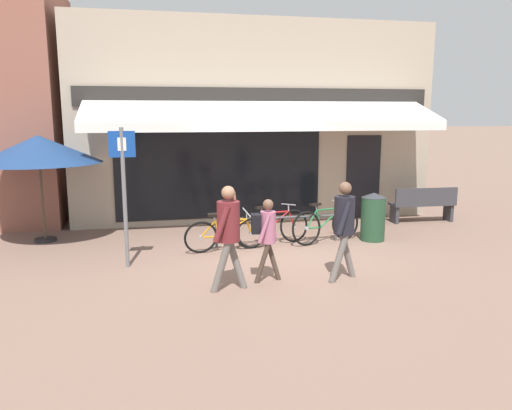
{
  "coord_description": "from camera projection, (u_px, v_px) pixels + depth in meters",
  "views": [
    {
      "loc": [
        -2.25,
        -8.97,
        2.66
      ],
      "look_at": [
        -0.45,
        -0.48,
        1.05
      ],
      "focal_mm": 35.0,
      "sensor_mm": 36.0,
      "label": 1
    }
  ],
  "objects": [
    {
      "name": "cafe_parasol",
      "position": [
        38.0,
        149.0,
        10.14
      ],
      "size": [
        2.51,
        2.51,
        2.21
      ],
      "color": "#4C3D2D",
      "rests_on": "ground_plane"
    },
    {
      "name": "pedestrian_second_adult",
      "position": [
        344.0,
        220.0,
        7.92
      ],
      "size": [
        0.54,
        0.54,
        1.61
      ],
      "rotation": [
        0.0,
        0.0,
        0.03
      ],
      "color": "slate",
      "rests_on": "ground_plane"
    },
    {
      "name": "park_bench",
      "position": [
        423.0,
        204.0,
        12.21
      ],
      "size": [
        1.61,
        0.49,
        0.87
      ],
      "rotation": [
        0.0,
        0.0,
        -0.03
      ],
      "color": "#38383D",
      "rests_on": "ground_plane"
    },
    {
      "name": "parking_sign",
      "position": [
        124.0,
        183.0,
        8.46
      ],
      "size": [
        0.44,
        0.07,
        2.42
      ],
      "color": "slate",
      "rests_on": "ground_plane"
    },
    {
      "name": "bicycle_orange",
      "position": [
        226.0,
        234.0,
        9.64
      ],
      "size": [
        1.67,
        0.52,
        0.82
      ],
      "rotation": [
        0.15,
        0.0,
        0.11
      ],
      "color": "black",
      "rests_on": "ground_plane"
    },
    {
      "name": "pedestrian_child",
      "position": [
        266.0,
        230.0,
        7.84
      ],
      "size": [
        0.51,
        0.34,
        1.34
      ],
      "rotation": [
        0.0,
        0.0,
        -0.13
      ],
      "color": "#47382D",
      "rests_on": "ground_plane"
    },
    {
      "name": "shop_front",
      "position": [
        248.0,
        121.0,
        13.32
      ],
      "size": [
        8.94,
        4.46,
        4.87
      ],
      "color": "tan",
      "rests_on": "ground_plane"
    },
    {
      "name": "bike_rack_rail",
      "position": [
        278.0,
        222.0,
        10.18
      ],
      "size": [
        2.63,
        0.04,
        0.57
      ],
      "color": "#47494F",
      "rests_on": "ground_plane"
    },
    {
      "name": "bicycle_red",
      "position": [
        273.0,
        227.0,
        10.15
      ],
      "size": [
        1.64,
        0.72,
        0.84
      ],
      "rotation": [
        -0.11,
        0.0,
        0.3
      ],
      "color": "black",
      "rests_on": "ground_plane"
    },
    {
      "name": "ground_plane",
      "position": [
        274.0,
        253.0,
        9.57
      ],
      "size": [
        160.0,
        160.0,
        0.0
      ],
      "primitive_type": "plane",
      "color": "#846656"
    },
    {
      "name": "bicycle_green",
      "position": [
        326.0,
        224.0,
        10.34
      ],
      "size": [
        1.67,
        0.74,
        0.86
      ],
      "rotation": [
        -0.1,
        0.0,
        0.32
      ],
      "color": "black",
      "rests_on": "ground_plane"
    },
    {
      "name": "pedestrian_adult",
      "position": [
        228.0,
        227.0,
        7.43
      ],
      "size": [
        0.6,
        0.5,
        1.62
      ],
      "rotation": [
        0.0,
        0.0,
        -0.2
      ],
      "color": "slate",
      "rests_on": "ground_plane"
    },
    {
      "name": "litter_bin",
      "position": [
        373.0,
        216.0,
        10.48
      ],
      "size": [
        0.52,
        0.52,
        1.02
      ],
      "color": "#23472D",
      "rests_on": "ground_plane"
    }
  ]
}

